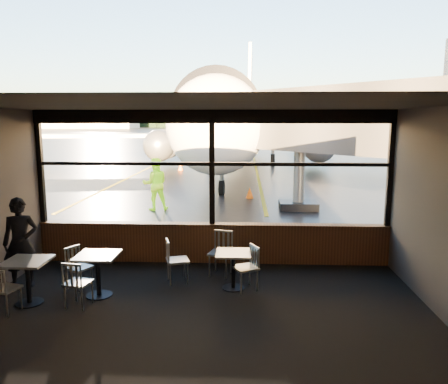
# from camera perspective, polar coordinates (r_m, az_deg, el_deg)

# --- Properties ---
(ground_plane) EXTENTS (520.00, 520.00, 0.00)m
(ground_plane) POSITION_cam_1_polar(r_m,az_deg,el_deg) (129.79, 2.49, 7.84)
(ground_plane) COLOR black
(ground_plane) RESTS_ON ground
(carpet_floor) EXTENTS (8.00, 6.00, 0.01)m
(carpet_floor) POSITION_cam_1_polar(r_m,az_deg,el_deg) (7.52, -3.31, -16.32)
(carpet_floor) COLOR black
(carpet_floor) RESTS_ON ground
(ceiling) EXTENTS (8.00, 6.00, 0.04)m
(ceiling) POSITION_cam_1_polar(r_m,az_deg,el_deg) (6.79, -3.59, 11.30)
(ceiling) COLOR #38332D
(ceiling) RESTS_ON ground
(wall_back) EXTENTS (8.00, 0.04, 3.50)m
(wall_back) POSITION_cam_1_polar(r_m,az_deg,el_deg) (4.11, -8.07, -12.38)
(wall_back) COLOR #453D37
(wall_back) RESTS_ON ground
(window_sill) EXTENTS (8.00, 0.28, 0.90)m
(window_sill) POSITION_cam_1_polar(r_m,az_deg,el_deg) (10.17, -1.53, -6.75)
(window_sill) COLOR #5A321B
(window_sill) RESTS_ON ground
(window_header) EXTENTS (8.00, 0.18, 0.30)m
(window_header) POSITION_cam_1_polar(r_m,az_deg,el_deg) (9.77, -1.61, 9.82)
(window_header) COLOR black
(window_header) RESTS_ON ground
(mullion_left) EXTENTS (0.12, 0.12, 2.60)m
(mullion_left) POSITION_cam_1_polar(r_m,az_deg,el_deg) (10.87, -22.85, 2.97)
(mullion_left) COLOR black
(mullion_left) RESTS_ON ground
(mullion_centre) EXTENTS (0.12, 0.12, 2.60)m
(mullion_centre) POSITION_cam_1_polar(r_m,az_deg,el_deg) (9.83, -1.58, 3.10)
(mullion_centre) COLOR black
(mullion_centre) RESTS_ON ground
(mullion_right) EXTENTS (0.12, 0.12, 2.60)m
(mullion_right) POSITION_cam_1_polar(r_m,az_deg,el_deg) (10.31, 20.91, 2.78)
(mullion_right) COLOR black
(mullion_right) RESTS_ON ground
(window_transom) EXTENTS (8.00, 0.10, 0.08)m
(window_transom) POSITION_cam_1_polar(r_m,az_deg,el_deg) (9.82, -1.58, 3.68)
(window_transom) COLOR black
(window_transom) RESTS_ON ground
(airliner) EXTENTS (32.82, 38.66, 11.33)m
(airliner) POSITION_cam_1_polar(r_m,az_deg,el_deg) (31.62, 2.15, 13.64)
(airliner) COLOR white
(airliner) RESTS_ON ground_plane
(jet_bridge) EXTENTS (8.37, 10.24, 4.47)m
(jet_bridge) POSITION_cam_1_polar(r_m,az_deg,el_deg) (15.54, 13.43, 5.25)
(jet_bridge) COLOR #29292C
(jet_bridge) RESTS_ON ground_plane
(cafe_table_near) EXTENTS (0.67, 0.67, 0.74)m
(cafe_table_near) POSITION_cam_1_polar(r_m,az_deg,el_deg) (8.65, 1.23, -10.22)
(cafe_table_near) COLOR #ACA79E
(cafe_table_near) RESTS_ON carpet_floor
(cafe_table_mid) EXTENTS (0.74, 0.74, 0.81)m
(cafe_table_mid) POSITION_cam_1_polar(r_m,az_deg,el_deg) (8.62, -16.11, -10.42)
(cafe_table_mid) COLOR #9F9B93
(cafe_table_mid) RESTS_ON carpet_floor
(cafe_table_left) EXTENTS (0.74, 0.74, 0.82)m
(cafe_table_left) POSITION_cam_1_polar(r_m,az_deg,el_deg) (8.70, -24.21, -10.69)
(cafe_table_left) COLOR #A8A49A
(cafe_table_left) RESTS_ON carpet_floor
(chair_near_e) EXTENTS (0.65, 0.65, 0.89)m
(chair_near_e) POSITION_cam_1_polar(r_m,az_deg,el_deg) (8.57, 2.81, -9.91)
(chair_near_e) COLOR beige
(chair_near_e) RESTS_ON carpet_floor
(chair_near_w) EXTENTS (0.62, 0.62, 0.90)m
(chair_near_w) POSITION_cam_1_polar(r_m,az_deg,el_deg) (9.02, -6.09, -8.91)
(chair_near_w) COLOR beige
(chair_near_w) RESTS_ON carpet_floor
(chair_near_n) EXTENTS (0.64, 0.64, 0.95)m
(chair_near_n) POSITION_cam_1_polar(r_m,az_deg,el_deg) (9.35, -0.46, -8.05)
(chair_near_n) COLOR #ABA69A
(chair_near_n) RESTS_ON carpet_floor
(chair_mid_s) EXTENTS (0.55, 0.55, 0.86)m
(chair_mid_s) POSITION_cam_1_polar(r_m,az_deg,el_deg) (8.26, -18.50, -11.24)
(chair_mid_s) COLOR #B6B1A4
(chair_mid_s) RESTS_ON carpet_floor
(chair_mid_w) EXTENTS (0.62, 0.62, 0.84)m
(chair_mid_w) POSITION_cam_1_polar(r_m,az_deg,el_deg) (9.10, -18.37, -9.39)
(chair_mid_w) COLOR beige
(chair_mid_w) RESTS_ON carpet_floor
(chair_left_s) EXTENTS (0.55, 0.55, 0.83)m
(chair_left_s) POSITION_cam_1_polar(r_m,az_deg,el_deg) (8.50, -26.62, -11.27)
(chair_left_s) COLOR beige
(chair_left_s) RESTS_ON carpet_floor
(passenger) EXTENTS (0.75, 0.61, 1.79)m
(passenger) POSITION_cam_1_polar(r_m,az_deg,el_deg) (9.48, -25.03, -6.04)
(passenger) COLOR black
(passenger) RESTS_ON carpet_floor
(ground_crew) EXTENTS (1.10, 0.96, 1.92)m
(ground_crew) POSITION_cam_1_polar(r_m,az_deg,el_deg) (16.22, -8.98, 1.03)
(ground_crew) COLOR #BFF219
(ground_crew) RESTS_ON ground_plane
(cone_nose) EXTENTS (0.33, 0.33, 0.46)m
(cone_nose) POSITION_cam_1_polar(r_m,az_deg,el_deg) (18.59, 3.38, -0.10)
(cone_nose) COLOR #FF4708
(cone_nose) RESTS_ON ground_plane
(cone_wing) EXTENTS (0.34, 0.34, 0.48)m
(cone_wing) POSITION_cam_1_polar(r_m,az_deg,el_deg) (29.14, -5.70, 3.29)
(cone_wing) COLOR #DF3D07
(cone_wing) RESTS_ON ground_plane
(hangar_left) EXTENTS (45.00, 18.00, 11.00)m
(hangar_left) POSITION_cam_1_polar(r_m,az_deg,el_deg) (202.52, -17.90, 9.48)
(hangar_left) COLOR silver
(hangar_left) RESTS_ON ground_plane
(hangar_mid) EXTENTS (38.00, 15.00, 10.00)m
(hangar_mid) POSITION_cam_1_polar(r_m,az_deg,el_deg) (194.75, 2.62, 9.79)
(hangar_mid) COLOR silver
(hangar_mid) RESTS_ON ground_plane
(hangar_right) EXTENTS (50.00, 20.00, 12.00)m
(hangar_right) POSITION_cam_1_polar(r_m,az_deg,el_deg) (196.89, 20.61, 9.50)
(hangar_right) COLOR silver
(hangar_right) RESTS_ON ground_plane
(fuel_tank_a) EXTENTS (8.00, 8.00, 6.00)m
(fuel_tank_a) POSITION_cam_1_polar(r_m,az_deg,el_deg) (194.19, -6.39, 9.15)
(fuel_tank_a) COLOR silver
(fuel_tank_a) RESTS_ON ground_plane
(fuel_tank_b) EXTENTS (8.00, 8.00, 6.00)m
(fuel_tank_b) POSITION_cam_1_polar(r_m,az_deg,el_deg) (192.86, -3.42, 9.19)
(fuel_tank_b) COLOR silver
(fuel_tank_b) RESTS_ON ground_plane
(fuel_tank_c) EXTENTS (8.00, 8.00, 6.00)m
(fuel_tank_c) POSITION_cam_1_polar(r_m,az_deg,el_deg) (192.05, -0.41, 9.21)
(fuel_tank_c) COLOR silver
(fuel_tank_c) RESTS_ON ground_plane
(treeline) EXTENTS (360.00, 3.00, 12.00)m
(treeline) POSITION_cam_1_polar(r_m,az_deg,el_deg) (219.76, 2.65, 9.99)
(treeline) COLOR black
(treeline) RESTS_ON ground_plane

